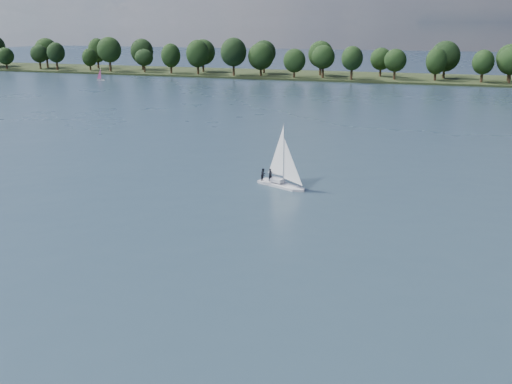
# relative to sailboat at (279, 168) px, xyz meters

# --- Properties ---
(ground) EXTENTS (700.00, 700.00, 0.00)m
(ground) POSITION_rel_sailboat_xyz_m (0.42, 46.91, -2.48)
(ground) COLOR #233342
(ground) RESTS_ON ground
(far_shore) EXTENTS (660.00, 40.00, 1.50)m
(far_shore) POSITION_rel_sailboat_xyz_m (0.42, 158.91, -2.48)
(far_shore) COLOR black
(far_shore) RESTS_ON ground
(sailboat) EXTENTS (6.93, 4.52, 8.90)m
(sailboat) POSITION_rel_sailboat_xyz_m (0.00, 0.00, 0.00)
(sailboat) COLOR silver
(sailboat) RESTS_ON ground
(dinghy_pink) EXTENTS (3.16, 1.83, 4.74)m
(dinghy_pink) POSITION_rel_sailboat_xyz_m (-104.64, 117.23, -1.36)
(dinghy_pink) COLOR silver
(dinghy_pink) RESTS_ON ground
(pontoon) EXTENTS (4.27, 2.62, 0.50)m
(pontoon) POSITION_rel_sailboat_xyz_m (-156.76, 141.84, -2.48)
(pontoon) COLOR #5B5E60
(pontoon) RESTS_ON ground
(treeline) EXTENTS (562.82, 73.67, 17.61)m
(treeline) POSITION_rel_sailboat_xyz_m (0.91, 155.04, 5.53)
(treeline) COLOR black
(treeline) RESTS_ON ground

